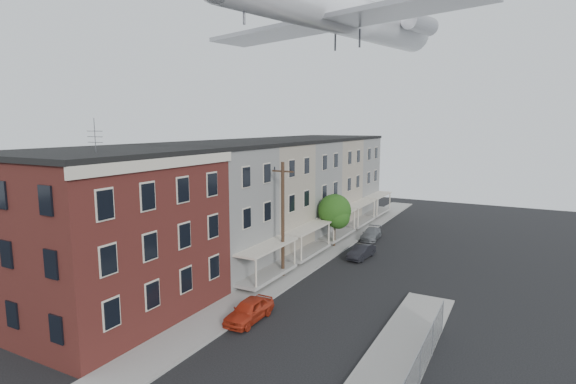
# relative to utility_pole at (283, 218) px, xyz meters

# --- Properties ---
(sidewalk_left) EXTENTS (3.00, 62.00, 0.12)m
(sidewalk_left) POSITION_rel_utility_pole_xyz_m (0.10, 6.00, -4.61)
(sidewalk_left) COLOR gray
(sidewalk_left) RESTS_ON ground
(curb_left) EXTENTS (0.15, 62.00, 0.14)m
(curb_left) POSITION_rel_utility_pole_xyz_m (1.55, 6.00, -4.60)
(curb_left) COLOR gray
(curb_left) RESTS_ON ground
(corner_building) EXTENTS (10.31, 12.30, 12.15)m
(corner_building) POSITION_rel_utility_pole_xyz_m (-6.40, -11.00, 0.49)
(corner_building) COLOR #351511
(corner_building) RESTS_ON ground
(row_house_a) EXTENTS (11.98, 7.00, 10.30)m
(row_house_a) POSITION_rel_utility_pole_xyz_m (-6.36, -1.50, 0.45)
(row_house_a) COLOR slate
(row_house_a) RESTS_ON ground
(row_house_b) EXTENTS (11.98, 7.00, 10.30)m
(row_house_b) POSITION_rel_utility_pole_xyz_m (-6.36, 5.50, 0.45)
(row_house_b) COLOR slate
(row_house_b) RESTS_ON ground
(row_house_c) EXTENTS (11.98, 7.00, 10.30)m
(row_house_c) POSITION_rel_utility_pole_xyz_m (-6.36, 12.50, 0.45)
(row_house_c) COLOR slate
(row_house_c) RESTS_ON ground
(row_house_d) EXTENTS (11.98, 7.00, 10.30)m
(row_house_d) POSITION_rel_utility_pole_xyz_m (-6.36, 19.50, 0.45)
(row_house_d) COLOR slate
(row_house_d) RESTS_ON ground
(row_house_e) EXTENTS (11.98, 7.00, 10.30)m
(row_house_e) POSITION_rel_utility_pole_xyz_m (-6.36, 26.50, 0.45)
(row_house_e) COLOR slate
(row_house_e) RESTS_ON ground
(utility_pole) EXTENTS (1.80, 0.26, 9.00)m
(utility_pole) POSITION_rel_utility_pole_xyz_m (0.00, 0.00, 0.00)
(utility_pole) COLOR black
(utility_pole) RESTS_ON ground
(street_tree) EXTENTS (3.22, 3.20, 5.20)m
(street_tree) POSITION_rel_utility_pole_xyz_m (0.33, 9.92, -1.22)
(street_tree) COLOR black
(street_tree) RESTS_ON ground
(car_near) EXTENTS (1.60, 3.95, 1.34)m
(car_near) POSITION_rel_utility_pole_xyz_m (2.00, -7.91, -4.00)
(car_near) COLOR #B42E17
(car_near) RESTS_ON ground
(car_mid) EXTENTS (1.62, 3.76, 1.20)m
(car_mid) POSITION_rel_utility_pole_xyz_m (3.80, 7.59, -4.07)
(car_mid) COLOR black
(car_mid) RESTS_ON ground
(car_far) EXTENTS (1.94, 4.11, 1.16)m
(car_far) POSITION_rel_utility_pole_xyz_m (2.51, 14.43, -4.10)
(car_far) COLOR slate
(car_far) RESTS_ON ground
(airplane) EXTENTS (26.71, 30.54, 8.81)m
(airplane) POSITION_rel_utility_pole_xyz_m (1.32, 8.89, 16.65)
(airplane) COLOR white
(airplane) RESTS_ON ground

